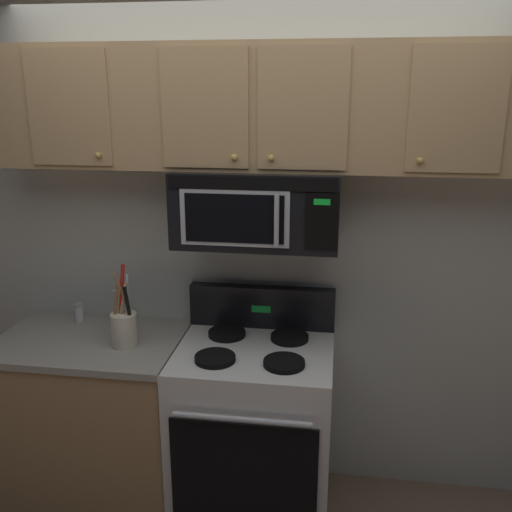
% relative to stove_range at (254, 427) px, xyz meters
% --- Properties ---
extents(back_wall, '(5.20, 0.10, 2.70)m').
position_rel_stove_range_xyz_m(back_wall, '(0.00, 0.37, 0.88)').
color(back_wall, silver).
rests_on(back_wall, ground_plane).
extents(stove_range, '(0.76, 0.69, 1.12)m').
position_rel_stove_range_xyz_m(stove_range, '(0.00, 0.00, 0.00)').
color(stove_range, white).
rests_on(stove_range, ground_plane).
extents(over_range_microwave, '(0.76, 0.43, 0.35)m').
position_rel_stove_range_xyz_m(over_range_microwave, '(-0.00, 0.12, 1.11)').
color(over_range_microwave, black).
extents(upper_cabinets, '(2.50, 0.36, 0.55)m').
position_rel_stove_range_xyz_m(upper_cabinets, '(-0.00, 0.15, 1.56)').
color(upper_cabinets, tan).
extents(counter_segment, '(0.93, 0.65, 0.90)m').
position_rel_stove_range_xyz_m(counter_segment, '(-0.84, 0.01, -0.02)').
color(counter_segment, tan).
rests_on(counter_segment, ground_plane).
extents(utensil_crock_cream, '(0.12, 0.12, 0.40)m').
position_rel_stove_range_xyz_m(utensil_crock_cream, '(-0.63, -0.05, 0.54)').
color(utensil_crock_cream, beige).
rests_on(utensil_crock_cream, counter_segment).
extents(salt_shaker, '(0.05, 0.05, 0.10)m').
position_rel_stove_range_xyz_m(salt_shaker, '(-0.99, 0.20, 0.48)').
color(salt_shaker, white).
rests_on(salt_shaker, counter_segment).
extents(pepper_mill, '(0.06, 0.06, 0.20)m').
position_rel_stove_range_xyz_m(pepper_mill, '(-0.74, 0.15, 0.53)').
color(pepper_mill, '#B7B2A8').
rests_on(pepper_mill, counter_segment).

